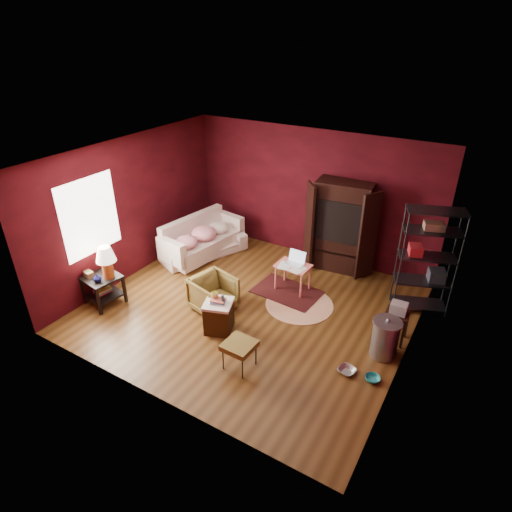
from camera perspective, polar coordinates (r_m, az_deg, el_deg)
The scene contains 18 objects.
room at distance 7.23m, azimuth -1.14°, elevation 2.18°, with size 5.54×5.04×2.84m.
sofa at distance 9.58m, azimuth -7.09°, elevation 2.08°, with size 1.92×0.56×0.75m, color white.
armchair at distance 7.77m, azimuth -5.73°, elevation -4.83°, with size 0.70×0.65×0.72m, color black.
pet_bowl_steel at distance 6.73m, azimuth 12.10°, elevation -14.12°, with size 0.26×0.06×0.26m, color #A8AAAF.
pet_bowl_turquoise at distance 6.70m, azimuth 15.36°, elevation -15.04°, with size 0.22×0.07×0.22m, color teal.
vase at distance 8.11m, azimuth -20.42°, elevation -2.77°, with size 0.15×0.16×0.15m, color #0B0D3A.
mug at distance 7.11m, azimuth -5.55°, elevation -5.10°, with size 0.12×0.10×0.12m, color #DCCE6B.
side_table at distance 8.19m, azimuth -19.59°, elevation -1.79°, with size 0.69×0.69×1.17m.
sofa_cushions at distance 9.56m, azimuth -7.38°, elevation 2.19°, with size 1.07×2.05×0.82m.
hamper at distance 7.29m, azimuth -4.98°, elevation -7.93°, with size 0.59×0.59×0.65m.
footstool at distance 6.51m, azimuth -2.24°, elevation -11.95°, with size 0.46×0.46×0.46m.
rug_round at distance 8.07m, azimuth 5.80°, elevation -6.43°, with size 1.55×1.55×0.01m.
rug_oriental at distance 8.39m, azimuth 4.14°, elevation -4.75°, with size 1.31×0.92×0.01m.
laptop_desk at distance 8.25m, azimuth 5.01°, elevation -1.55°, with size 0.66×0.52×0.79m.
tv_armoire at distance 8.93m, azimuth 11.29°, elevation 4.09°, with size 1.50×0.89×1.91m.
wire_shelving at distance 7.94m, azimuth 21.97°, elevation -0.16°, with size 1.04×0.73×1.96m.
small_stand at distance 7.27m, azimuth 18.39°, elevation -7.20°, with size 0.38×0.38×0.73m.
trash_can at distance 7.04m, azimuth 16.81°, elevation -10.44°, with size 0.59×0.59×0.70m.
Camera 1 is at (3.40, -5.49, 4.63)m, focal length 30.00 mm.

